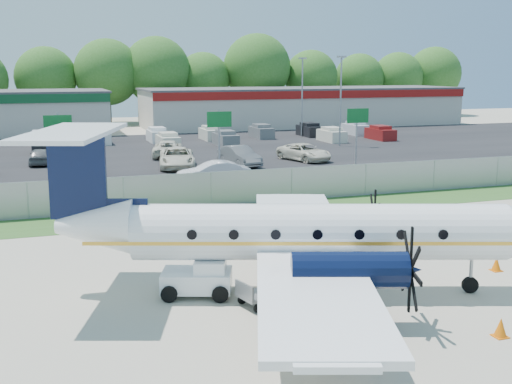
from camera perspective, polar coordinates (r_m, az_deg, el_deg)
name	(u,v)px	position (r m, az deg, el deg)	size (l,w,h in m)	color
ground	(307,280)	(24.47, 4.59, -7.83)	(170.00, 170.00, 0.00)	#B4AC98
grass_verge	(221,213)	(35.38, -3.14, -1.90)	(170.00, 4.00, 0.02)	#2D561E
access_road	(192,191)	(42.02, -5.74, 0.12)	(170.00, 8.00, 0.02)	black
parking_lot	(141,152)	(62.42, -10.16, 3.54)	(170.00, 32.00, 0.02)	black
perimeter_fence	(211,189)	(37.07, -4.00, 0.25)	(120.00, 0.06, 1.99)	gray
building_east	(303,106)	(90.53, 4.16, 7.59)	(44.40, 12.40, 5.24)	beige
sign_left	(58,134)	(44.35, -17.16, 4.96)	(1.80, 0.26, 5.00)	gray
sign_mid	(219,129)	(46.01, -3.29, 5.62)	(1.80, 0.26, 5.00)	gray
sign_right	(357,125)	(50.08, 8.99, 5.94)	(1.80, 0.26, 5.00)	gray
light_pole_ne	(341,95)	(66.13, 7.54, 8.57)	(0.90, 0.35, 9.09)	gray
light_pole_se	(302,91)	(75.21, 4.13, 8.91)	(0.90, 0.35, 9.09)	gray
tree_line	(105,123)	(96.00, -13.31, 5.95)	(112.00, 6.00, 14.00)	#2B5F1C
aircraft	(307,232)	(22.53, 4.60, -3.55)	(18.86, 18.38, 5.79)	white
pushback_tug	(200,278)	(22.80, -5.00, -7.60)	(2.77, 2.41, 1.31)	white
baggage_cart_near	(265,293)	(21.87, 0.80, -8.93)	(1.96, 1.47, 0.91)	gray
cone_nose	(496,264)	(27.13, 20.59, -6.03)	(0.40, 0.40, 0.57)	orange
cone_port_wing	(501,328)	(20.76, 20.92, -11.22)	(0.42, 0.42, 0.59)	orange
cone_starboard_wing	(95,224)	(32.93, -14.14, -2.76)	(0.37, 0.37, 0.53)	orange
road_car_mid	(213,186)	(43.82, -3.82, 0.58)	(1.74, 4.99, 1.64)	silver
parked_car_b	(85,172)	(51.19, -15.00, 1.73)	(2.45, 5.31, 1.48)	navy
parked_car_c	(177,168)	(51.85, -7.01, 2.13)	(2.73, 5.92, 1.64)	beige
parked_car_d	(240,166)	(52.54, -1.47, 2.33)	(1.73, 4.97, 1.64)	#595B5E
parked_car_e	(304,161)	(55.66, 4.31, 2.79)	(2.45, 5.32, 1.48)	beige
parked_car_f	(41,165)	(56.07, -18.59, 2.31)	(1.67, 4.14, 1.41)	#595B5E
parked_car_g	(168,157)	(58.43, -7.82, 3.10)	(2.52, 5.46, 1.52)	beige
far_parking_rows	(134,146)	(67.33, -10.82, 4.04)	(56.00, 10.00, 1.60)	gray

